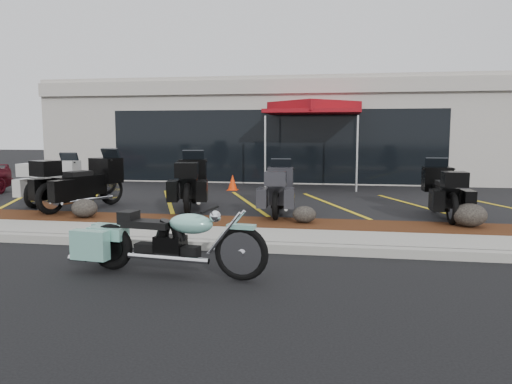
% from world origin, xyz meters
% --- Properties ---
extents(ground, '(90.00, 90.00, 0.00)m').
position_xyz_m(ground, '(0.00, 0.00, 0.00)').
color(ground, black).
rests_on(ground, ground).
extents(curb, '(24.00, 0.25, 0.15)m').
position_xyz_m(curb, '(0.00, 0.90, 0.07)').
color(curb, gray).
rests_on(curb, ground).
extents(sidewalk, '(24.00, 1.20, 0.15)m').
position_xyz_m(sidewalk, '(0.00, 1.60, 0.07)').
color(sidewalk, gray).
rests_on(sidewalk, ground).
extents(mulch_bed, '(24.00, 1.20, 0.16)m').
position_xyz_m(mulch_bed, '(0.00, 2.80, 0.08)').
color(mulch_bed, '#32190B').
rests_on(mulch_bed, ground).
extents(upper_lot, '(26.00, 9.60, 0.15)m').
position_xyz_m(upper_lot, '(0.00, 8.20, 0.07)').
color(upper_lot, black).
rests_on(upper_lot, ground).
extents(dealership_building, '(18.00, 8.16, 4.00)m').
position_xyz_m(dealership_building, '(0.00, 14.47, 2.01)').
color(dealership_building, '#A9A399').
rests_on(dealership_building, ground).
extents(boulder_left, '(0.57, 0.48, 0.40)m').
position_xyz_m(boulder_left, '(-3.05, 2.66, 0.36)').
color(boulder_left, black).
rests_on(boulder_left, mulch_bed).
extents(boulder_mid, '(0.48, 0.40, 0.34)m').
position_xyz_m(boulder_mid, '(1.69, 2.84, 0.33)').
color(boulder_mid, black).
rests_on(boulder_mid, mulch_bed).
extents(boulder_right, '(0.65, 0.54, 0.46)m').
position_xyz_m(boulder_right, '(4.91, 2.94, 0.39)').
color(boulder_right, black).
rests_on(boulder_right, mulch_bed).
extents(hero_cruiser, '(2.91, 1.08, 1.00)m').
position_xyz_m(hero_cruiser, '(1.12, -0.83, 0.50)').
color(hero_cruiser, '#7DC2B1').
rests_on(hero_cruiser, ground).
extents(touring_white, '(0.89, 2.25, 1.30)m').
position_xyz_m(touring_white, '(-4.95, 5.35, 0.80)').
color(touring_white, silver).
rests_on(touring_white, upper_lot).
extents(touring_black_front, '(1.78, 2.67, 1.45)m').
position_xyz_m(touring_black_front, '(-3.39, 4.64, 0.88)').
color(touring_black_front, black).
rests_on(touring_black_front, upper_lot).
extents(touring_black_mid, '(1.41, 2.54, 1.40)m').
position_xyz_m(touring_black_mid, '(-1.36, 5.18, 0.85)').
color(touring_black_mid, black).
rests_on(touring_black_mid, upper_lot).
extents(touring_grey, '(0.91, 2.15, 1.23)m').
position_xyz_m(touring_grey, '(0.99, 4.62, 0.77)').
color(touring_grey, '#2C2C31').
rests_on(touring_grey, upper_lot).
extents(touring_black_rear, '(0.91, 2.22, 1.28)m').
position_xyz_m(touring_black_rear, '(4.58, 4.76, 0.79)').
color(touring_black_rear, black).
rests_on(touring_black_rear, upper_lot).
extents(traffic_cone, '(0.32, 0.32, 0.51)m').
position_xyz_m(traffic_cone, '(-1.01, 8.31, 0.40)').
color(traffic_cone, '#EE3607').
rests_on(traffic_cone, upper_lot).
extents(popup_canopy, '(3.89, 3.89, 2.88)m').
position_xyz_m(popup_canopy, '(1.45, 10.00, 2.77)').
color(popup_canopy, silver).
rests_on(popup_canopy, upper_lot).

